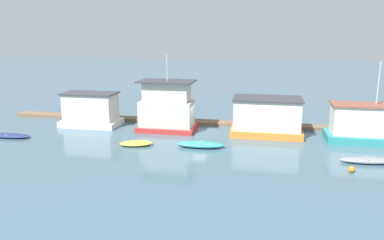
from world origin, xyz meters
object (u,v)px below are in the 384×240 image
mooring_post_near_right (103,112)px  mooring_post_far_right (115,113)px  dinghy_navy (9,136)px  dinghy_teal (200,144)px  houseboat_red (167,108)px  houseboat_teal (360,124)px  houseboat_orange (267,117)px  dinghy_yellow (136,143)px  houseboat_white (91,110)px  mooring_post_far_left (151,117)px  dinghy_grey (367,161)px  buoy_orange (352,169)px

mooring_post_near_right → mooring_post_far_right: 1.32m
dinghy_navy → dinghy_teal: dinghy_teal is taller
houseboat_red → houseboat_teal: bearing=-1.1°
houseboat_red → houseboat_teal: (17.55, -0.32, -0.64)m
houseboat_orange → dinghy_yellow: (-10.77, -5.80, -1.48)m
houseboat_orange → houseboat_teal: houseboat_teal is taller
houseboat_white → mooring_post_far_right: bearing=48.4°
houseboat_white → mooring_post_near_right: 2.07m
houseboat_orange → mooring_post_far_left: bearing=170.5°
dinghy_yellow → houseboat_orange: bearing=28.3°
dinghy_grey → dinghy_yellow: bearing=177.1°
houseboat_teal → dinghy_navy: (-31.01, -5.00, -1.35)m
houseboat_red → dinghy_teal: size_ratio=1.83×
mooring_post_far_left → buoy_orange: (17.64, -10.83, -0.43)m
houseboat_teal → mooring_post_near_right: bearing=174.0°
houseboat_white → mooring_post_near_right: size_ratio=2.80×
houseboat_teal → mooring_post_far_left: size_ratio=5.42×
houseboat_teal → mooring_post_near_right: (-25.27, 2.66, -0.49)m
dinghy_teal → houseboat_red: bearing=130.4°
houseboat_orange → dinghy_yellow: bearing=-151.7°
dinghy_teal → mooring_post_far_right: mooring_post_far_right is taller
houseboat_orange → dinghy_navy: (-22.96, -5.67, -1.50)m
dinghy_yellow → mooring_post_far_right: bearing=123.4°
mooring_post_near_right → mooring_post_far_right: size_ratio=1.04×
dinghy_grey → mooring_post_far_right: 24.77m
dinghy_navy → dinghy_grey: bearing=-2.0°
mooring_post_far_right → mooring_post_far_left: 4.09m
dinghy_navy → dinghy_yellow: size_ratio=1.36×
dinghy_navy → dinghy_teal: bearing=1.4°
mooring_post_near_right → houseboat_red: bearing=-16.8°
dinghy_navy → mooring_post_near_right: (5.74, 7.66, 0.86)m
houseboat_white → dinghy_yellow: size_ratio=1.90×
dinghy_grey → houseboat_red: bearing=159.2°
dinghy_teal → mooring_post_far_right: 12.82m
dinghy_navy → dinghy_yellow: (12.19, -0.13, 0.01)m
houseboat_teal → dinghy_grey: houseboat_teal is taller
houseboat_teal → dinghy_teal: houseboat_teal is taller
mooring_post_far_left → houseboat_teal: bearing=-7.6°
dinghy_navy → houseboat_white: bearing=47.0°
houseboat_orange → buoy_orange: (5.81, -8.84, -1.46)m
houseboat_teal → houseboat_white: bearing=178.4°
houseboat_red → dinghy_teal: 6.70m
houseboat_orange → dinghy_navy: 23.70m
houseboat_orange → buoy_orange: size_ratio=14.70×
dinghy_teal → mooring_post_far_left: 9.72m
houseboat_white → houseboat_teal: (25.69, -0.71, -0.07)m
dinghy_grey → mooring_post_near_right: mooring_post_near_right is taller
houseboat_white → mooring_post_far_left: (5.80, 1.95, -0.95)m
mooring_post_far_left → dinghy_grey: bearing=-24.5°
mooring_post_near_right → mooring_post_far_left: (5.39, 0.00, -0.40)m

